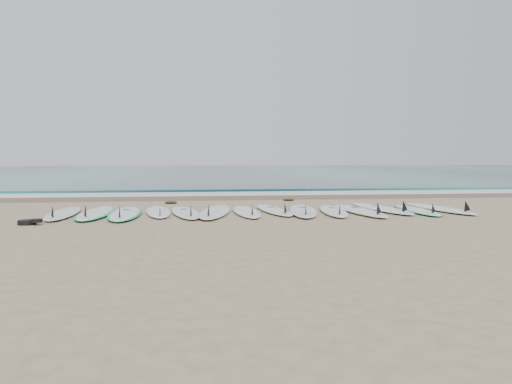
{
  "coord_description": "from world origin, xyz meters",
  "views": [
    {
      "loc": [
        -1.4,
        -10.7,
        1.21
      ],
      "look_at": [
        0.03,
        0.85,
        0.4
      ],
      "focal_mm": 35.0,
      "sensor_mm": 36.0,
      "label": 1
    }
  ],
  "objects": [
    {
      "name": "ocean",
      "position": [
        0.0,
        32.5,
        0.01
      ],
      "size": [
        120.0,
        55.0,
        0.03
      ],
      "primitive_type": "cube",
      "color": "#1C5453",
      "rests_on": "ground"
    },
    {
      "name": "foam_band",
      "position": [
        0.0,
        5.5,
        0.02
      ],
      "size": [
        120.0,
        1.4,
        0.04
      ],
      "primitive_type": "cube",
      "color": "silver",
      "rests_on": "ground"
    },
    {
      "name": "surfboard_0",
      "position": [
        -4.11,
        -0.01,
        0.06
      ],
      "size": [
        0.67,
        2.64,
        0.33
      ],
      "rotation": [
        0.0,
        0.0,
        0.05
      ],
      "color": "white",
      "rests_on": "ground"
    },
    {
      "name": "wet_sand_band",
      "position": [
        0.0,
        4.1,
        0.01
      ],
      "size": [
        120.0,
        1.8,
        0.01
      ],
      "primitive_type": "cube",
      "color": "brown",
      "rests_on": "ground"
    },
    {
      "name": "surfboard_8",
      "position": [
        0.94,
        -0.12,
        0.06
      ],
      "size": [
        1.01,
        2.84,
        0.36
      ],
      "rotation": [
        0.0,
        0.0,
        -0.16
      ],
      "color": "silver",
      "rests_on": "ground"
    },
    {
      "name": "seaweed_far",
      "position": [
        1.21,
        2.92,
        0.03
      ],
      "size": [
        0.32,
        0.25,
        0.06
      ],
      "primitive_type": "ellipsoid",
      "color": "black",
      "rests_on": "ground"
    },
    {
      "name": "surfboard_5",
      "position": [
        -0.97,
        -0.12,
        0.06
      ],
      "size": [
        1.05,
        2.9,
        0.36
      ],
      "rotation": [
        0.0,
        0.0,
        -0.16
      ],
      "color": "white",
      "rests_on": "ground"
    },
    {
      "name": "surfboard_13",
      "position": [
        4.15,
        -0.06,
        0.06
      ],
      "size": [
        0.84,
        2.66,
        0.33
      ],
      "rotation": [
        0.0,
        0.0,
        0.12
      ],
      "color": "white",
      "rests_on": "ground"
    },
    {
      "name": "surfboard_7",
      "position": [
        0.35,
        0.12,
        0.05
      ],
      "size": [
        0.76,
        2.5,
        0.32
      ],
      "rotation": [
        0.0,
        0.0,
        0.1
      ],
      "color": "white",
      "rests_on": "ground"
    },
    {
      "name": "ground",
      "position": [
        0.0,
        0.0,
        0.0
      ],
      "size": [
        120.0,
        120.0,
        0.0
      ],
      "primitive_type": "plane",
      "color": "tan"
    },
    {
      "name": "surfboard_1",
      "position": [
        -3.46,
        0.01,
        0.05
      ],
      "size": [
        0.66,
        2.73,
        0.35
      ],
      "rotation": [
        0.0,
        0.0,
        0.0
      ],
      "color": "white",
      "rests_on": "ground"
    },
    {
      "name": "surfboard_6",
      "position": [
        -0.29,
        -0.12,
        0.05
      ],
      "size": [
        0.57,
        2.49,
        0.32
      ],
      "rotation": [
        0.0,
        0.0,
        0.02
      ],
      "color": "white",
      "rests_on": "ground"
    },
    {
      "name": "surfboard_3",
      "position": [
        -2.17,
        0.1,
        0.05
      ],
      "size": [
        0.76,
        2.47,
        0.31
      ],
      "rotation": [
        0.0,
        0.0,
        0.11
      ],
      "color": "white",
      "rests_on": "ground"
    },
    {
      "name": "surfboard_10",
      "position": [
        2.19,
        -0.27,
        0.06
      ],
      "size": [
        0.71,
        2.73,
        0.35
      ],
      "rotation": [
        0.0,
        0.0,
        0.06
      ],
      "color": "white",
      "rests_on": "ground"
    },
    {
      "name": "leash_coil",
      "position": [
        -4.36,
        -1.35,
        0.05
      ],
      "size": [
        0.46,
        0.36,
        0.11
      ],
      "color": "black",
      "rests_on": "ground"
    },
    {
      "name": "surfboard_11",
      "position": [
        2.84,
        0.12,
        0.06
      ],
      "size": [
        0.9,
        2.74,
        0.34
      ],
      "rotation": [
        0.0,
        0.0,
        0.13
      ],
      "color": "white",
      "rests_on": "ground"
    },
    {
      "name": "surfboard_2",
      "position": [
        -2.83,
        -0.15,
        0.05
      ],
      "size": [
        0.74,
        2.73,
        0.34
      ],
      "rotation": [
        0.0,
        0.0,
        0.03
      ],
      "color": "white",
      "rests_on": "ground"
    },
    {
      "name": "wave_crest",
      "position": [
        0.0,
        7.0,
        0.05
      ],
      "size": [
        120.0,
        1.0,
        0.1
      ],
      "primitive_type": "cube",
      "color": "#1C5453",
      "rests_on": "ground"
    },
    {
      "name": "surfboard_4",
      "position": [
        -1.59,
        -0.12,
        0.06
      ],
      "size": [
        0.86,
        2.6,
        0.33
      ],
      "rotation": [
        0.0,
        0.0,
        0.13
      ],
      "color": "white",
      "rests_on": "ground"
    },
    {
      "name": "surfboard_9",
      "position": [
        1.6,
        -0.22,
        0.05
      ],
      "size": [
        0.84,
        2.51,
        0.32
      ],
      "rotation": [
        0.0,
        0.0,
        -0.14
      ],
      "color": "white",
      "rests_on": "ground"
    },
    {
      "name": "seaweed_near",
      "position": [
        -2.01,
        2.44,
        0.03
      ],
      "size": [
        0.33,
        0.26,
        0.06
      ],
      "primitive_type": "ellipsoid",
      "color": "black",
      "rests_on": "ground"
    },
    {
      "name": "surfboard_12",
      "position": [
        3.51,
        -0.23,
        0.04
      ],
      "size": [
        0.66,
        2.33,
        0.29
      ],
      "rotation": [
        0.0,
        0.0,
        -0.05
      ],
      "color": "white",
      "rests_on": "ground"
    }
  ]
}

